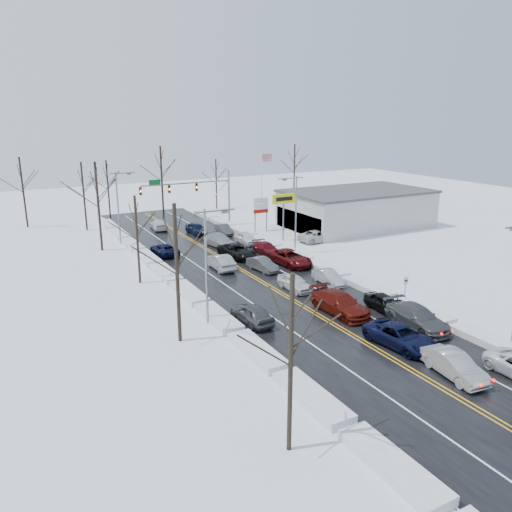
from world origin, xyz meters
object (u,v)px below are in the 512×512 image
tires_plus_sign (284,202)px  flagpole (262,180)px  oncoming_car_0 (221,269)px  dealership_building (356,208)px  traffic_signal_mast (196,190)px

tires_plus_sign → flagpole: flagpole is taller
flagpole → oncoming_car_0: bearing=-128.2°
oncoming_car_0 → flagpole: bearing=-126.7°
dealership_building → flagpole: bearing=126.3°
traffic_signal_mast → flagpole: 11.90m
tires_plus_sign → flagpole: (4.67, 14.01, 0.93)m
dealership_building → oncoming_car_0: (-25.76, -9.58, -2.66)m
flagpole → oncoming_car_0: 28.08m
tires_plus_sign → traffic_signal_mast: bearing=120.5°
dealership_building → traffic_signal_mast: bearing=154.1°
flagpole → dealership_building: bearing=-53.7°
tires_plus_sign → dealership_building: 13.82m
flagpole → dealership_building: 15.24m
traffic_signal_mast → tires_plus_sign: bearing=-59.5°
tires_plus_sign → dealership_building: tires_plus_sign is taller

